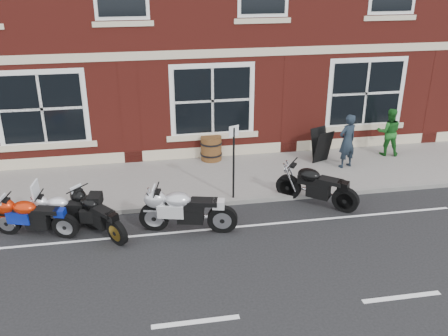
{
  "coord_description": "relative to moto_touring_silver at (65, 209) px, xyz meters",
  "views": [
    {
      "loc": [
        -0.76,
        -10.12,
        6.09
      ],
      "look_at": [
        1.34,
        1.6,
        0.97
      ],
      "focal_mm": 40.0,
      "sensor_mm": 36.0,
      "label": 1
    }
  ],
  "objects": [
    {
      "name": "ground",
      "position": [
        2.64,
        -0.88,
        -0.51
      ],
      "size": [
        80.0,
        80.0,
        0.0
      ],
      "primitive_type": "plane",
      "color": "black",
      "rests_on": "ground"
    },
    {
      "name": "sidewalk",
      "position": [
        2.64,
        2.12,
        -0.45
      ],
      "size": [
        30.0,
        3.0,
        0.12
      ],
      "primitive_type": "cube",
      "color": "slate",
      "rests_on": "ground"
    },
    {
      "name": "kerb",
      "position": [
        2.64,
        0.54,
        -0.45
      ],
      "size": [
        30.0,
        0.16,
        0.12
      ],
      "primitive_type": "cube",
      "color": "slate",
      "rests_on": "ground"
    },
    {
      "name": "moto_touring_silver",
      "position": [
        0.0,
        0.0,
        0.0
      ],
      "size": [
        1.91,
        0.59,
        1.27
      ],
      "rotation": [
        0.0,
        0.0,
        1.36
      ],
      "color": "black",
      "rests_on": "ground"
    },
    {
      "name": "moto_sport_red",
      "position": [
        -0.67,
        -0.23,
        0.01
      ],
      "size": [
        1.99,
        0.73,
        0.92
      ],
      "rotation": [
        0.0,
        0.0,
        1.27
      ],
      "color": "black",
      "rests_on": "ground"
    },
    {
      "name": "moto_sport_black",
      "position": [
        0.78,
        -0.35,
        0.02
      ],
      "size": [
        1.38,
        1.73,
        0.94
      ],
      "rotation": [
        0.0,
        0.0,
        0.66
      ],
      "color": "black",
      "rests_on": "ground"
    },
    {
      "name": "moto_sport_silver",
      "position": [
        2.83,
        -0.63,
        0.09
      ],
      "size": [
        2.3,
        0.7,
        1.05
      ],
      "rotation": [
        0.0,
        0.0,
        1.33
      ],
      "color": "black",
      "rests_on": "ground"
    },
    {
      "name": "moto_naked_black",
      "position": [
        6.3,
        0.15,
        0.07
      ],
      "size": [
        1.81,
        1.56,
        1.01
      ],
      "rotation": [
        0.0,
        0.0,
        0.87
      ],
      "color": "black",
      "rests_on": "ground"
    },
    {
      "name": "pedestrian_left",
      "position": [
        7.97,
        2.12,
        0.43
      ],
      "size": [
        0.7,
        0.58,
        1.66
      ],
      "primitive_type": "imported",
      "rotation": [
        0.0,
        0.0,
        3.48
      ],
      "color": "black",
      "rests_on": "sidewalk"
    },
    {
      "name": "pedestrian_right",
      "position": [
        9.69,
        2.85,
        0.37
      ],
      "size": [
        0.88,
        0.78,
        1.53
      ],
      "primitive_type": "imported",
      "rotation": [
        0.0,
        0.0,
        2.83
      ],
      "color": "#195A1C",
      "rests_on": "sidewalk"
    },
    {
      "name": "a_board_sign",
      "position": [
        7.41,
        2.74,
        0.11
      ],
      "size": [
        0.72,
        0.61,
        1.02
      ],
      "primitive_type": null,
      "rotation": [
        0.0,
        0.0,
        0.4
      ],
      "color": "black",
      "rests_on": "sidewalk"
    },
    {
      "name": "barrel_planter",
      "position": [
        4.05,
        3.42,
        -0.02
      ],
      "size": [
        0.68,
        0.68,
        0.76
      ],
      "color": "#4C3914",
      "rests_on": "sidewalk"
    },
    {
      "name": "parking_sign",
      "position": [
        4.22,
        0.67,
        0.77
      ],
      "size": [
        0.27,
        0.13,
        2.01
      ],
      "rotation": [
        0.0,
        0.0,
        0.4
      ],
      "color": "black",
      "rests_on": "sidewalk"
    }
  ]
}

